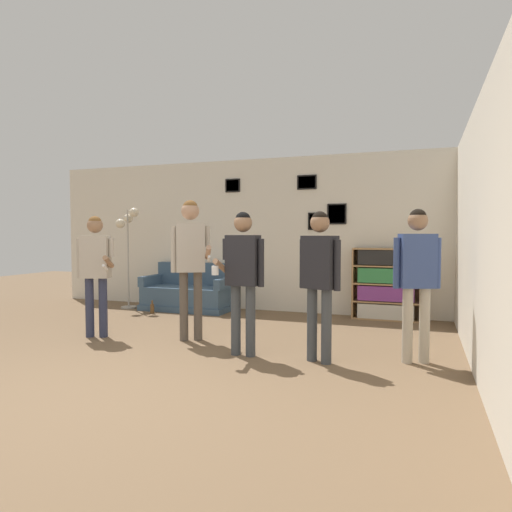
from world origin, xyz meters
The scene contains 12 objects.
ground_plane centered at (0.00, 0.00, 0.00)m, with size 20.00×20.00×0.00m, color brown.
wall_back centered at (0.00, 4.68, 1.35)m, with size 8.64×0.08×2.70m.
wall_right centered at (3.15, 2.33, 1.35)m, with size 0.06×7.05×2.70m.
couch centered at (-1.32, 4.26, 0.28)m, with size 1.61×0.80×0.83m.
bookshelf centered at (2.11, 4.46, 0.57)m, with size 1.05×0.30×1.14m.
floor_lamp centered at (-2.43, 4.01, 1.39)m, with size 0.38×0.41×1.84m.
person_player_foreground_left centered at (-1.41, 1.88, 0.98)m, with size 0.57×0.40×1.61m.
person_player_foreground_center centered at (-0.14, 2.14, 1.12)m, with size 0.60×0.40×1.80m.
person_watcher_holding_cup centered at (0.76, 1.69, 0.99)m, with size 0.51×0.40×1.62m.
person_spectator_near_bookshelf centered at (1.62, 1.73, 0.98)m, with size 0.47×0.31×1.61m.
person_spectator_far_right centered at (2.59, 2.06, 1.00)m, with size 0.47×0.31×1.63m.
bottle_on_floor centered at (-1.71, 3.66, 0.09)m, with size 0.07×0.07×0.23m.
Camera 1 is at (2.64, -3.03, 1.38)m, focal length 32.00 mm.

